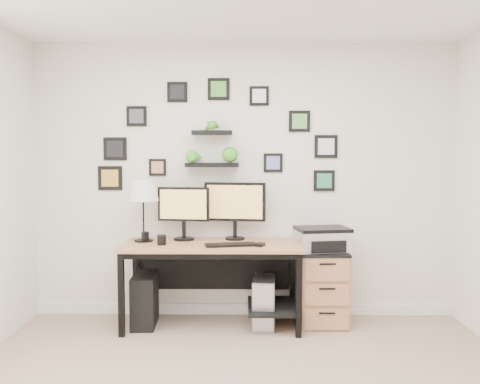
{
  "coord_description": "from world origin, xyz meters",
  "views": [
    {
      "loc": [
        0.01,
        -3.1,
        1.54
      ],
      "look_at": [
        -0.04,
        1.83,
        1.2
      ],
      "focal_mm": 40.0,
      "sensor_mm": 36.0,
      "label": 1
    }
  ],
  "objects_px": {
    "desk": "(216,257)",
    "file_cabinet": "(323,287)",
    "monitor_right": "(235,206)",
    "pc_tower_black": "(145,300)",
    "monitor_left": "(184,209)",
    "mug": "(162,240)",
    "pc_tower_grey": "(264,302)",
    "printer": "(322,239)",
    "table_lamp": "(143,192)"
  },
  "relations": [
    {
      "from": "desk",
      "to": "file_cabinet",
      "type": "xyz_separation_m",
      "value": [
        0.97,
        0.06,
        -0.29
      ]
    },
    {
      "from": "monitor_right",
      "to": "pc_tower_black",
      "type": "bearing_deg",
      "value": -165.53
    },
    {
      "from": "monitor_left",
      "to": "mug",
      "type": "relative_size",
      "value": 5.55
    },
    {
      "from": "monitor_right",
      "to": "pc_tower_grey",
      "type": "height_order",
      "value": "monitor_right"
    },
    {
      "from": "printer",
      "to": "mug",
      "type": "bearing_deg",
      "value": -173.05
    },
    {
      "from": "file_cabinet",
      "to": "pc_tower_black",
      "type": "bearing_deg",
      "value": -177.39
    },
    {
      "from": "pc_tower_grey",
      "to": "file_cabinet",
      "type": "bearing_deg",
      "value": 8.5
    },
    {
      "from": "pc_tower_black",
      "to": "printer",
      "type": "distance_m",
      "value": 1.71
    },
    {
      "from": "mug",
      "to": "pc_tower_grey",
      "type": "distance_m",
      "value": 1.08
    },
    {
      "from": "pc_tower_grey",
      "to": "file_cabinet",
      "type": "distance_m",
      "value": 0.56
    },
    {
      "from": "monitor_left",
      "to": "printer",
      "type": "height_order",
      "value": "monitor_left"
    },
    {
      "from": "mug",
      "to": "file_cabinet",
      "type": "relative_size",
      "value": 0.13
    },
    {
      "from": "monitor_left",
      "to": "table_lamp",
      "type": "xyz_separation_m",
      "value": [
        -0.36,
        -0.08,
        0.17
      ]
    },
    {
      "from": "file_cabinet",
      "to": "printer",
      "type": "height_order",
      "value": "printer"
    },
    {
      "from": "monitor_right",
      "to": "file_cabinet",
      "type": "distance_m",
      "value": 1.1
    },
    {
      "from": "desk",
      "to": "pc_tower_grey",
      "type": "distance_m",
      "value": 0.6
    },
    {
      "from": "table_lamp",
      "to": "pc_tower_grey",
      "type": "xyz_separation_m",
      "value": [
        1.1,
        -0.1,
        -0.99
      ]
    },
    {
      "from": "monitor_right",
      "to": "pc_tower_black",
      "type": "xyz_separation_m",
      "value": [
        -0.82,
        -0.21,
        -0.84
      ]
    },
    {
      "from": "table_lamp",
      "to": "mug",
      "type": "height_order",
      "value": "table_lamp"
    },
    {
      "from": "mug",
      "to": "pc_tower_black",
      "type": "xyz_separation_m",
      "value": [
        -0.17,
        0.09,
        -0.56
      ]
    },
    {
      "from": "table_lamp",
      "to": "pc_tower_black",
      "type": "distance_m",
      "value": 0.98
    },
    {
      "from": "monitor_left",
      "to": "pc_tower_black",
      "type": "distance_m",
      "value": 0.89
    },
    {
      "from": "desk",
      "to": "pc_tower_grey",
      "type": "relative_size",
      "value": 3.52
    },
    {
      "from": "desk",
      "to": "monitor_right",
      "type": "bearing_deg",
      "value": 49.53
    },
    {
      "from": "table_lamp",
      "to": "file_cabinet",
      "type": "distance_m",
      "value": 1.86
    },
    {
      "from": "monitor_right",
      "to": "monitor_left",
      "type": "bearing_deg",
      "value": -175.57
    },
    {
      "from": "monitor_left",
      "to": "printer",
      "type": "distance_m",
      "value": 1.31
    },
    {
      "from": "desk",
      "to": "printer",
      "type": "xyz_separation_m",
      "value": [
        0.97,
        0.07,
        0.15
      ]
    },
    {
      "from": "pc_tower_black",
      "to": "printer",
      "type": "xyz_separation_m",
      "value": [
        1.62,
        0.08,
        0.55
      ]
    },
    {
      "from": "monitor_left",
      "to": "pc_tower_grey",
      "type": "distance_m",
      "value": 1.12
    },
    {
      "from": "table_lamp",
      "to": "pc_tower_black",
      "type": "height_order",
      "value": "table_lamp"
    },
    {
      "from": "desk",
      "to": "file_cabinet",
      "type": "height_order",
      "value": "desk"
    },
    {
      "from": "pc_tower_black",
      "to": "pc_tower_grey",
      "type": "height_order",
      "value": "pc_tower_black"
    },
    {
      "from": "pc_tower_black",
      "to": "file_cabinet",
      "type": "distance_m",
      "value": 1.63
    },
    {
      "from": "mug",
      "to": "printer",
      "type": "relative_size",
      "value": 0.17
    },
    {
      "from": "pc_tower_grey",
      "to": "printer",
      "type": "relative_size",
      "value": 0.88
    },
    {
      "from": "monitor_right",
      "to": "table_lamp",
      "type": "relative_size",
      "value": 1.01
    },
    {
      "from": "pc_tower_black",
      "to": "printer",
      "type": "height_order",
      "value": "printer"
    },
    {
      "from": "pc_tower_black",
      "to": "printer",
      "type": "bearing_deg",
      "value": -0.1
    },
    {
      "from": "desk",
      "to": "monitor_left",
      "type": "distance_m",
      "value": 0.54
    },
    {
      "from": "table_lamp",
      "to": "printer",
      "type": "bearing_deg",
      "value": -0.45
    },
    {
      "from": "monitor_right",
      "to": "table_lamp",
      "type": "distance_m",
      "value": 0.85
    },
    {
      "from": "monitor_right",
      "to": "mug",
      "type": "distance_m",
      "value": 0.76
    },
    {
      "from": "pc_tower_grey",
      "to": "pc_tower_black",
      "type": "bearing_deg",
      "value": 179.64
    },
    {
      "from": "pc_tower_black",
      "to": "monitor_left",
      "type": "bearing_deg",
      "value": 23.94
    },
    {
      "from": "monitor_left",
      "to": "table_lamp",
      "type": "bearing_deg",
      "value": -168.08
    },
    {
      "from": "monitor_right",
      "to": "table_lamp",
      "type": "bearing_deg",
      "value": -172.31
    },
    {
      "from": "monitor_left",
      "to": "table_lamp",
      "type": "relative_size",
      "value": 0.87
    },
    {
      "from": "file_cabinet",
      "to": "printer",
      "type": "xyz_separation_m",
      "value": [
        -0.01,
        0.01,
        0.44
      ]
    },
    {
      "from": "pc_tower_black",
      "to": "desk",
      "type": "bearing_deg",
      "value": -1.72
    }
  ]
}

